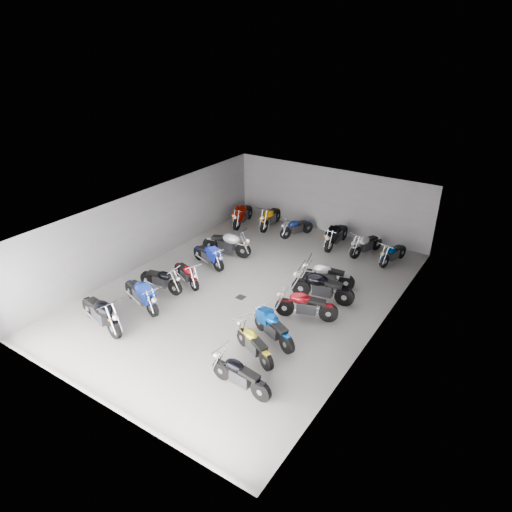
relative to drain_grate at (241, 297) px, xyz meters
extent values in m
plane|color=gray|center=(0.00, 0.50, -0.01)|extent=(14.00, 14.00, 0.00)
cube|color=slate|center=(0.00, 7.50, 1.59)|extent=(10.00, 0.10, 3.20)
cube|color=slate|center=(-5.00, 0.50, 1.59)|extent=(0.10, 14.00, 3.20)
cube|color=slate|center=(5.00, 0.50, 1.59)|extent=(0.10, 14.00, 3.20)
cube|color=black|center=(0.00, 0.50, 3.21)|extent=(10.00, 14.00, 0.04)
cube|color=black|center=(0.00, 0.00, 0.00)|extent=(0.32, 0.32, 0.01)
cylinder|color=black|center=(-2.00, -4.28, 0.36)|extent=(0.75, 0.30, 0.73)
cylinder|color=black|center=(-3.63, -3.94, 0.36)|extent=(0.75, 0.32, 0.73)
cube|color=#2D2D30|center=(-2.81, -4.11, 0.48)|extent=(0.80, 0.49, 0.46)
ellipsoid|color=black|center=(-2.57, -4.16, 0.84)|extent=(0.86, 0.61, 0.41)
cube|color=black|center=(-3.17, -4.04, 0.80)|extent=(0.75, 0.46, 0.21)
cylinder|color=black|center=(-1.86, -2.71, 0.34)|extent=(0.71, 0.33, 0.69)
cylinder|color=black|center=(-3.37, -2.27, 0.34)|extent=(0.71, 0.35, 0.69)
cube|color=#2D2D30|center=(-2.62, -2.49, 0.45)|extent=(0.77, 0.51, 0.43)
ellipsoid|color=navy|center=(-2.39, -2.55, 0.80)|extent=(0.83, 0.62, 0.39)
cube|color=black|center=(-2.95, -2.39, 0.75)|extent=(0.72, 0.48, 0.20)
cylinder|color=black|center=(-2.17, -1.21, 0.30)|extent=(0.61, 0.16, 0.61)
cylinder|color=black|center=(-3.54, -1.30, 0.30)|extent=(0.61, 0.18, 0.61)
cube|color=#2D2D30|center=(-2.85, -1.25, 0.39)|extent=(0.63, 0.33, 0.38)
ellipsoid|color=black|center=(-2.65, -1.24, 0.69)|extent=(0.67, 0.42, 0.34)
cube|color=black|center=(-3.16, -1.27, 0.66)|extent=(0.59, 0.30, 0.17)
cylinder|color=black|center=(-1.79, -0.55, 0.28)|extent=(0.58, 0.32, 0.58)
cylinder|color=black|center=(-3.00, -0.06, 0.28)|extent=(0.59, 0.34, 0.58)
cube|color=#2D2D30|center=(-2.40, -0.30, 0.37)|extent=(0.65, 0.47, 0.36)
ellipsoid|color=maroon|center=(-2.21, -0.38, 0.66)|extent=(0.70, 0.56, 0.33)
cube|color=black|center=(-2.66, -0.19, 0.63)|extent=(0.60, 0.44, 0.16)
cylinder|color=black|center=(-1.96, 1.19, 0.30)|extent=(0.63, 0.28, 0.62)
cylinder|color=black|center=(-3.31, 1.55, 0.30)|extent=(0.63, 0.30, 0.62)
cube|color=#2D2D30|center=(-2.63, 1.37, 0.40)|extent=(0.68, 0.44, 0.39)
ellipsoid|color=#0F1E94|center=(-2.43, 1.31, 0.71)|extent=(0.73, 0.54, 0.35)
cube|color=black|center=(-2.93, 1.45, 0.67)|extent=(0.64, 0.42, 0.18)
cylinder|color=black|center=(-1.81, 2.77, 0.35)|extent=(0.72, 0.28, 0.71)
cylinder|color=black|center=(-3.38, 2.46, 0.35)|extent=(0.73, 0.30, 0.71)
cube|color=#2D2D30|center=(-2.60, 2.62, 0.46)|extent=(0.77, 0.46, 0.44)
ellipsoid|color=#B2B3B8|center=(-2.36, 2.66, 0.81)|extent=(0.82, 0.58, 0.40)
cube|color=black|center=(-2.95, 2.55, 0.77)|extent=(0.72, 0.43, 0.20)
cylinder|color=black|center=(2.10, -3.92, 0.30)|extent=(0.63, 0.17, 0.62)
cylinder|color=black|center=(3.50, -4.02, 0.30)|extent=(0.63, 0.19, 0.62)
cube|color=#2D2D30|center=(2.80, -3.97, 0.40)|extent=(0.65, 0.33, 0.39)
ellipsoid|color=black|center=(2.59, -3.95, 0.71)|extent=(0.68, 0.43, 0.35)
cube|color=black|center=(3.11, -3.99, 0.67)|extent=(0.61, 0.31, 0.18)
cylinder|color=black|center=(1.71, -2.31, 0.29)|extent=(0.60, 0.36, 0.60)
cylinder|color=black|center=(2.95, -2.87, 0.29)|extent=(0.60, 0.38, 0.60)
cube|color=#2D2D30|center=(2.33, -2.59, 0.39)|extent=(0.67, 0.51, 0.37)
ellipsoid|color=gold|center=(2.14, -2.51, 0.69)|extent=(0.73, 0.60, 0.34)
cube|color=black|center=(2.60, -2.72, 0.65)|extent=(0.63, 0.47, 0.17)
cylinder|color=black|center=(1.73, -1.29, 0.31)|extent=(0.64, 0.37, 0.64)
cylinder|color=black|center=(3.06, -1.86, 0.31)|extent=(0.65, 0.39, 0.64)
cube|color=#2D2D30|center=(2.40, -1.58, 0.41)|extent=(0.71, 0.53, 0.40)
ellipsoid|color=#023B95|center=(2.19, -1.49, 0.73)|extent=(0.78, 0.63, 0.36)
cube|color=black|center=(2.69, -1.70, 0.69)|extent=(0.67, 0.50, 0.18)
cylinder|color=black|center=(1.97, -0.12, 0.33)|extent=(0.68, 0.35, 0.67)
cylinder|color=black|center=(3.41, 0.39, 0.33)|extent=(0.69, 0.37, 0.67)
cube|color=#2D2D30|center=(2.69, 0.14, 0.44)|extent=(0.75, 0.53, 0.42)
ellipsoid|color=maroon|center=(2.47, 0.06, 0.77)|extent=(0.81, 0.64, 0.38)
cube|color=black|center=(3.00, 0.25, 0.73)|extent=(0.70, 0.49, 0.19)
cylinder|color=black|center=(1.84, 1.33, 0.36)|extent=(0.74, 0.28, 0.72)
cylinder|color=black|center=(3.45, 1.64, 0.36)|extent=(0.74, 0.30, 0.72)
cube|color=#2D2D30|center=(2.64, 1.49, 0.47)|extent=(0.79, 0.47, 0.45)
ellipsoid|color=black|center=(2.40, 1.44, 0.83)|extent=(0.84, 0.59, 0.41)
cube|color=black|center=(3.00, 1.55, 0.79)|extent=(0.74, 0.44, 0.21)
cylinder|color=black|center=(1.66, 2.31, 0.32)|extent=(0.66, 0.29, 0.64)
cylinder|color=black|center=(3.07, 2.69, 0.32)|extent=(0.66, 0.31, 0.64)
cube|color=#2D2D30|center=(2.36, 2.50, 0.42)|extent=(0.71, 0.46, 0.40)
ellipsoid|color=silver|center=(2.15, 2.44, 0.74)|extent=(0.76, 0.57, 0.36)
cube|color=black|center=(2.67, 2.58, 0.70)|extent=(0.66, 0.43, 0.18)
cylinder|color=black|center=(-3.83, 5.11, 0.34)|extent=(0.29, 0.72, 0.70)
cylinder|color=black|center=(-4.17, 6.66, 0.34)|extent=(0.31, 0.72, 0.70)
cube|color=#2D2D30|center=(-4.00, 5.89, 0.45)|extent=(0.48, 0.77, 0.44)
ellipsoid|color=#8D0900|center=(-3.95, 5.65, 0.80)|extent=(0.59, 0.82, 0.39)
cube|color=black|center=(-4.08, 6.23, 0.76)|extent=(0.45, 0.72, 0.20)
cylinder|color=black|center=(-2.54, 5.62, 0.34)|extent=(0.23, 0.70, 0.69)
cylinder|color=black|center=(-2.75, 7.17, 0.34)|extent=(0.25, 0.70, 0.69)
cube|color=#2D2D30|center=(-2.65, 6.40, 0.45)|extent=(0.41, 0.74, 0.43)
ellipsoid|color=orange|center=(-2.62, 6.16, 0.79)|extent=(0.52, 0.78, 0.39)
cube|color=black|center=(-2.69, 6.74, 0.75)|extent=(0.39, 0.69, 0.20)
cylinder|color=black|center=(-1.27, 5.53, 0.28)|extent=(0.35, 0.58, 0.58)
cylinder|color=black|center=(-0.72, 6.73, 0.28)|extent=(0.36, 0.59, 0.58)
cube|color=#2D2D30|center=(-0.99, 6.13, 0.38)|extent=(0.49, 0.65, 0.36)
ellipsoid|color=navy|center=(-1.08, 5.95, 0.67)|extent=(0.59, 0.71, 0.33)
cube|color=black|center=(-0.87, 6.40, 0.63)|extent=(0.46, 0.61, 0.17)
cylinder|color=black|center=(1.08, 5.35, 0.34)|extent=(0.15, 0.70, 0.70)
cylinder|color=black|center=(1.07, 6.94, 0.34)|extent=(0.17, 0.70, 0.70)
cube|color=#2D2D30|center=(1.08, 6.14, 0.45)|extent=(0.33, 0.71, 0.44)
ellipsoid|color=black|center=(1.08, 5.90, 0.80)|extent=(0.44, 0.75, 0.39)
cube|color=black|center=(1.08, 6.49, 0.76)|extent=(0.31, 0.67, 0.20)
cylinder|color=black|center=(2.31, 5.41, 0.31)|extent=(0.32, 0.63, 0.62)
cylinder|color=black|center=(2.77, 6.75, 0.31)|extent=(0.34, 0.64, 0.62)
cube|color=#2D2D30|center=(2.54, 6.08, 0.40)|extent=(0.48, 0.69, 0.39)
ellipsoid|color=silver|center=(2.47, 5.88, 0.71)|extent=(0.58, 0.75, 0.35)
cube|color=black|center=(2.64, 6.38, 0.67)|extent=(0.45, 0.65, 0.18)
cylinder|color=black|center=(3.66, 5.28, 0.28)|extent=(0.26, 0.59, 0.58)
cylinder|color=black|center=(3.98, 6.54, 0.28)|extent=(0.27, 0.59, 0.58)
cube|color=#2D2D30|center=(3.82, 5.91, 0.37)|extent=(0.41, 0.63, 0.36)
ellipsoid|color=navy|center=(3.77, 5.72, 0.66)|extent=(0.50, 0.68, 0.32)
cube|color=black|center=(3.89, 6.19, 0.62)|extent=(0.38, 0.59, 0.16)
camera|label=1|loc=(8.52, -11.89, 9.05)|focal=32.00mm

